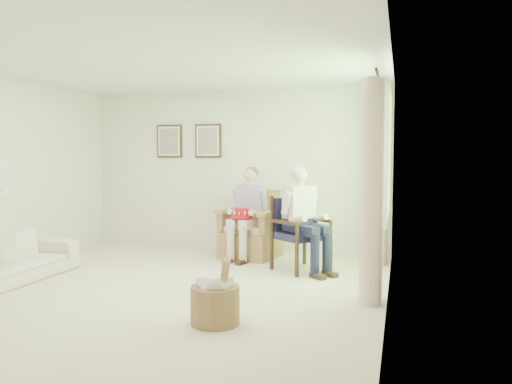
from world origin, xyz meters
TOP-DOWN VIEW (x-y plane):
  - floor at (0.00, 0.00)m, footprint 5.50×5.50m
  - back_wall at (0.00, 2.75)m, footprint 5.00×0.04m
  - right_wall at (2.50, 0.00)m, footprint 0.04×5.50m
  - ceiling at (0.00, 0.00)m, footprint 5.00×5.50m
  - window at (2.46, 1.20)m, footprint 0.13×2.50m
  - curtain_left at (2.33, 0.22)m, footprint 0.34×0.34m
  - curtain_right at (2.33, 2.18)m, footprint 0.34×0.34m
  - framed_print_left at (-1.15, 2.71)m, footprint 0.45×0.05m
  - framed_print_right at (-0.45, 2.71)m, footprint 0.45×0.05m
  - wicker_armchair at (0.45, 2.18)m, footprint 0.79×0.79m
  - wood_armchair at (1.35, 1.58)m, footprint 0.63×0.59m
  - sofa at (-1.95, -0.18)m, footprint 1.94×0.76m
  - person_wicker at (0.45, 2.05)m, footprint 0.40×0.63m
  - person_dark at (1.35, 1.42)m, footprint 0.40×0.63m
  - red_hat at (0.41, 1.85)m, footprint 0.32×0.32m
  - hatbox at (1.02, -0.83)m, footprint 0.52×0.52m

SIDE VIEW (x-z plane):
  - floor at x=0.00m, z-range 0.00..0.00m
  - hatbox at x=1.02m, z-range -0.07..0.58m
  - sofa at x=-1.95m, z-range 0.00..0.57m
  - wicker_armchair at x=0.45m, z-range -0.18..0.83m
  - wood_armchair at x=1.35m, z-range 0.05..1.01m
  - red_hat at x=0.41m, z-range 0.61..0.75m
  - person_wicker at x=0.45m, z-range 0.11..1.45m
  - person_dark at x=1.35m, z-range 0.12..1.48m
  - curtain_left at x=2.33m, z-range 0.00..2.30m
  - curtain_right at x=2.33m, z-range 0.00..2.30m
  - back_wall at x=0.00m, z-range 0.00..2.60m
  - right_wall at x=2.50m, z-range 0.00..2.60m
  - window at x=2.46m, z-range 0.77..2.40m
  - framed_print_left at x=-1.15m, z-range 1.51..2.06m
  - framed_print_right at x=-0.45m, z-range 1.51..2.06m
  - ceiling at x=0.00m, z-range 2.59..2.61m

